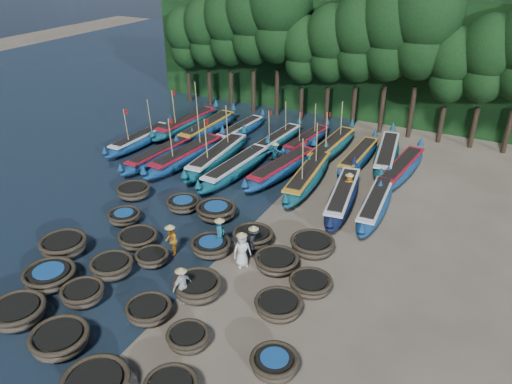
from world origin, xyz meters
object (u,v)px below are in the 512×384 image
at_px(long_boat_1, 160,155).
at_px(long_boat_12, 277,140).
at_px(coracle_15, 124,217).
at_px(coracle_22, 216,211).
at_px(long_boat_16, 387,155).
at_px(long_boat_4, 236,167).
at_px(coracle_2, 60,340).
at_px(coracle_11, 112,266).
at_px(coracle_6, 83,294).
at_px(coracle_20, 134,191).
at_px(long_boat_5, 282,168).
at_px(long_boat_7, 343,196).
at_px(coracle_21, 183,204).
at_px(long_boat_14, 332,146).
at_px(coracle_23, 253,237).
at_px(coracle_19, 310,284).
at_px(long_boat_10, 208,128).
at_px(coracle_10, 64,245).
at_px(fisherman_1, 220,234).
at_px(coracle_9, 274,363).
at_px(fisherman_3, 254,240).
at_px(coracle_17, 211,246).
at_px(long_boat_11, 240,130).
at_px(long_boat_6, 308,176).
at_px(long_boat_2, 187,155).
at_px(long_boat_0, 141,139).
at_px(fisherman_4, 182,285).
at_px(long_boat_13, 307,140).
at_px(coracle_13, 197,287).
at_px(long_boat_9, 187,123).
at_px(fisherman_0, 242,249).
at_px(coracle_8, 188,338).
at_px(coracle_12, 152,257).
at_px(coracle_16, 138,239).
at_px(coracle_24, 312,245).
at_px(long_boat_3, 218,156).
at_px(coracle_7, 149,310).
at_px(coracle_18, 276,262).
at_px(coracle_14, 278,306).
at_px(coracle_1, 18,312).
at_px(fisherman_2, 171,240).
at_px(long_boat_8, 375,203).
at_px(fisherman_6, 349,185).
at_px(fisherman_5, 275,153).

relative_size(long_boat_1, long_boat_12, 1.03).
relative_size(coracle_15, coracle_22, 0.81).
bearing_deg(long_boat_16, long_boat_4, -150.05).
xyz_separation_m(coracle_2, coracle_11, (-1.48, 4.56, -0.00)).
xyz_separation_m(coracle_6, coracle_20, (-4.37, 8.64, 0.01)).
bearing_deg(long_boat_5, long_boat_7, -13.31).
distance_m(coracle_21, long_boat_14, 12.83).
height_order(coracle_23, long_boat_14, long_boat_14).
height_order(coracle_19, long_boat_10, long_boat_10).
bearing_deg(coracle_10, coracle_23, 32.90).
bearing_deg(fisherman_1, coracle_9, -139.54).
relative_size(coracle_22, fisherman_3, 1.31).
height_order(coracle_17, long_boat_11, long_boat_11).
bearing_deg(coracle_6, long_boat_6, 73.93).
xyz_separation_m(coracle_11, long_boat_2, (-4.17, 12.30, 0.14)).
height_order(long_boat_0, fisherman_3, long_boat_0).
distance_m(coracle_6, fisherman_4, 4.39).
bearing_deg(coracle_9, long_boat_13, 109.23).
bearing_deg(long_boat_6, long_boat_12, 127.29).
bearing_deg(coracle_6, coracle_13, 32.05).
bearing_deg(fisherman_3, coracle_6, 126.48).
bearing_deg(long_boat_9, coracle_21, -53.36).
xyz_separation_m(long_boat_0, fisherman_0, (14.19, -9.92, 0.42)).
relative_size(coracle_8, coracle_12, 1.18).
xyz_separation_m(coracle_11, coracle_17, (3.19, 3.64, -0.04)).
height_order(coracle_20, coracle_23, coracle_20).
bearing_deg(long_boat_6, coracle_16, -120.67).
bearing_deg(fisherman_1, coracle_12, 133.30).
bearing_deg(long_boat_12, long_boat_10, -172.37).
bearing_deg(coracle_24, coracle_2, -120.11).
relative_size(coracle_16, long_boat_3, 0.27).
bearing_deg(coracle_7, coracle_18, 59.54).
bearing_deg(long_boat_0, long_boat_7, -5.18).
relative_size(coracle_14, coracle_18, 1.08).
xyz_separation_m(coracle_1, coracle_10, (-2.09, 4.46, 0.01)).
relative_size(coracle_12, fisherman_2, 0.90).
relative_size(long_boat_8, long_boat_11, 1.08).
relative_size(coracle_21, fisherman_6, 1.20).
bearing_deg(coracle_14, fisherman_5, 115.95).
height_order(coracle_11, coracle_15, coracle_11).
distance_m(long_boat_3, fisherman_6, 9.60).
bearing_deg(coracle_19, coracle_10, -166.26).
height_order(coracle_22, fisherman_0, fisherman_0).
xyz_separation_m(coracle_11, coracle_16, (-0.55, 2.54, -0.06)).
distance_m(coracle_2, coracle_19, 10.59).
bearing_deg(long_boat_2, coracle_12, -58.71).
height_order(coracle_19, long_boat_9, long_boat_9).
xyz_separation_m(coracle_12, long_boat_3, (-3.32, 11.56, 0.25)).
relative_size(coracle_7, fisherman_0, 0.98).
bearing_deg(coracle_19, coracle_23, 151.55).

